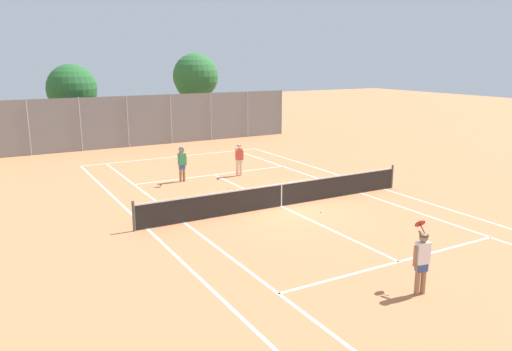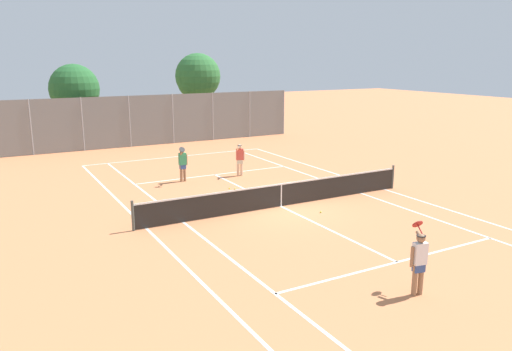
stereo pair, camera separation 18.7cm
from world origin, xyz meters
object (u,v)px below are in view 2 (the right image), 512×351
Objects in this scene: loose_tennis_ball_3 at (235,189)px; player_far_left at (183,163)px; player_far_right at (240,158)px; loose_tennis_ball_0 at (321,212)px; tree_behind_right at (197,78)px; tree_behind_left at (74,90)px; tennis_net at (281,194)px; player_near_side at (419,260)px; loose_tennis_ball_1 at (181,170)px; loose_tennis_ball_2 at (229,188)px.

player_far_left is at bearing 119.96° from loose_tennis_ball_3.
player_far_right reaches higher than loose_tennis_ball_0.
loose_tennis_ball_3 is (-1.45, -2.33, -0.88)m from player_far_right.
tree_behind_right is (6.83, 14.64, 3.38)m from player_far_left.
player_far_right is at bearing 58.18° from loose_tennis_ball_3.
tennis_net is at bearing -77.63° from tree_behind_left.
tree_behind_right reaches higher than player_far_left.
tree_behind_right is (9.28, 0.56, 0.65)m from tree_behind_left.
loose_tennis_ball_0 is 0.01× the size of tree_behind_left.
loose_tennis_ball_0 is at bearing 73.91° from player_near_side.
tree_behind_right is (3.90, 14.89, 3.40)m from player_far_right.
tennis_net is at bearing -81.42° from loose_tennis_ball_1.
tree_behind_left reaches higher than loose_tennis_ball_1.
tree_behind_right is at bearing 76.50° from tennis_net.
player_far_left is 26.88× the size of loose_tennis_ball_2.
tennis_net reaches higher than loose_tennis_ball_0.
player_far_right is 24.24× the size of loose_tennis_ball_2.
player_near_side is 26.88× the size of loose_tennis_ball_3.
player_far_left is at bearing 108.20° from tennis_net.
tree_behind_left reaches higher than player_far_right.
loose_tennis_ball_0 is 0.01× the size of tree_behind_right.
loose_tennis_ball_3 is at bearing -76.71° from tree_behind_left.
loose_tennis_ball_3 is at bearing 86.93° from player_near_side.
tree_behind_left is at bearing 104.86° from loose_tennis_ball_1.
tree_behind_right reaches higher than loose_tennis_ball_0.
player_near_side reaches higher than player_far_right.
loose_tennis_ball_0 is 1.00× the size of loose_tennis_ball_2.
tree_behind_left reaches higher than loose_tennis_ball_3.
loose_tennis_ball_3 is (0.61, 11.38, -0.89)m from player_near_side.
tennis_net is 6.16m from player_far_left.
tree_behind_left reaches higher than tennis_net.
player_far_right is 2.82m from loose_tennis_ball_2.
loose_tennis_ball_0 is (0.88, -1.46, -0.48)m from tennis_net.
loose_tennis_ball_2 is at bearing -127.43° from player_far_right.
player_near_side is at bearing -83.24° from tree_behind_left.
tree_behind_left is at bearing 110.59° from player_far_right.
player_near_side is 0.29× the size of tree_behind_right.
player_near_side is 0.33× the size of tree_behind_left.
tennis_net is 6.76× the size of player_far_left.
player_near_side reaches higher than loose_tennis_ball_0.
loose_tennis_ball_1 is (-1.21, 8.02, -0.48)m from tennis_net.
player_far_left is at bearing 111.02° from loose_tennis_ball_0.
loose_tennis_ball_1 is at bearing 132.40° from player_far_right.
tree_behind_right reaches higher than tennis_net.
tree_behind_left reaches higher than loose_tennis_ball_0.
player_near_side is 1.00× the size of player_far_left.
player_far_left is (-0.88, 13.96, 0.00)m from player_near_side.
loose_tennis_ball_0 is at bearing -100.42° from tree_behind_right.
player_far_right is at bearing 88.93° from loose_tennis_ball_0.
player_near_side is at bearing -106.09° from loose_tennis_ball_0.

